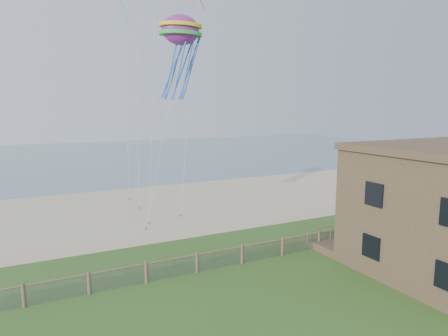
{
  "coord_description": "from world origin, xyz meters",
  "views": [
    {
      "loc": [
        -11.55,
        -14.32,
        9.52
      ],
      "look_at": [
        -0.22,
        8.0,
        5.7
      ],
      "focal_mm": 32.0,
      "sensor_mm": 36.0,
      "label": 1
    }
  ],
  "objects": [
    {
      "name": "motel_deck",
      "position": [
        13.0,
        5.0,
        0.25
      ],
      "size": [
        15.0,
        2.0,
        0.5
      ],
      "primitive_type": "cube",
      "color": "brown",
      "rests_on": "ground"
    },
    {
      "name": "octopus_kite",
      "position": [
        -1.33,
        12.37,
        13.14
      ],
      "size": [
        3.65,
        3.15,
        6.32
      ],
      "primitive_type": null,
      "rotation": [
        0.0,
        0.0,
        -0.38
      ],
      "color": "red"
    },
    {
      "name": "picnic_table",
      "position": [
        7.88,
        0.69,
        0.34
      ],
      "size": [
        1.84,
        1.54,
        0.68
      ],
      "primitive_type": null,
      "rotation": [
        0.0,
        0.0,
        -0.23
      ],
      "color": "brown",
      "rests_on": "ground"
    },
    {
      "name": "ocean",
      "position": [
        0.0,
        66.0,
        0.0
      ],
      "size": [
        160.0,
        68.0,
        0.02
      ],
      "primitive_type": "cube",
      "color": "slate",
      "rests_on": "ground"
    },
    {
      "name": "ground",
      "position": [
        0.0,
        0.0,
        0.0
      ],
      "size": [
        160.0,
        160.0,
        0.0
      ],
      "primitive_type": "plane",
      "color": "#33551D",
      "rests_on": "ground"
    },
    {
      "name": "chainlink_fence",
      "position": [
        0.0,
        6.0,
        0.55
      ],
      "size": [
        36.2,
        0.2,
        1.25
      ],
      "primitive_type": null,
      "color": "brown",
      "rests_on": "ground"
    },
    {
      "name": "sand_beach",
      "position": [
        0.0,
        22.0,
        0.0
      ],
      "size": [
        72.0,
        20.0,
        0.02
      ],
      "primitive_type": "cube",
      "color": "tan",
      "rests_on": "ground"
    }
  ]
}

